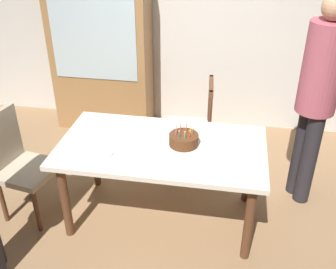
# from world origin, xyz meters

# --- Properties ---
(ground) EXTENTS (6.40, 6.40, 0.00)m
(ground) POSITION_xyz_m (0.00, 0.00, 0.00)
(ground) COLOR #93704C
(back_wall) EXTENTS (6.40, 0.10, 2.60)m
(back_wall) POSITION_xyz_m (0.00, 1.85, 1.30)
(back_wall) COLOR beige
(back_wall) RESTS_ON ground
(dining_table) EXTENTS (1.62, 0.89, 0.73)m
(dining_table) POSITION_xyz_m (0.00, 0.00, 0.64)
(dining_table) COLOR silver
(dining_table) RESTS_ON ground
(birthday_cake) EXTENTS (0.28, 0.28, 0.17)m
(birthday_cake) POSITION_xyz_m (0.17, 0.02, 0.78)
(birthday_cake) COLOR silver
(birthday_cake) RESTS_ON dining_table
(plate_near_celebrant) EXTENTS (0.22, 0.22, 0.01)m
(plate_near_celebrant) POSITION_xyz_m (-0.45, -0.20, 0.73)
(plate_near_celebrant) COLOR white
(plate_near_celebrant) RESTS_ON dining_table
(plate_far_side) EXTENTS (0.22, 0.22, 0.01)m
(plate_far_side) POSITION_xyz_m (-0.08, 0.20, 0.73)
(plate_far_side) COLOR white
(plate_far_side) RESTS_ON dining_table
(fork_near_celebrant) EXTENTS (0.18, 0.05, 0.01)m
(fork_near_celebrant) POSITION_xyz_m (-0.61, -0.18, 0.73)
(fork_near_celebrant) COLOR silver
(fork_near_celebrant) RESTS_ON dining_table
(fork_far_side) EXTENTS (0.18, 0.04, 0.01)m
(fork_far_side) POSITION_xyz_m (-0.24, 0.18, 0.73)
(fork_far_side) COLOR silver
(fork_far_side) RESTS_ON dining_table
(chair_spindle_back) EXTENTS (0.47, 0.47, 0.95)m
(chair_spindle_back) POSITION_xyz_m (0.15, 0.77, 0.46)
(chair_spindle_back) COLOR beige
(chair_spindle_back) RESTS_ON ground
(chair_upholstered) EXTENTS (0.51, 0.51, 0.95)m
(chair_upholstered) POSITION_xyz_m (-1.20, -0.13, 0.53)
(chair_upholstered) COLOR tan
(chair_upholstered) RESTS_ON ground
(person_guest) EXTENTS (0.32, 0.32, 1.82)m
(person_guest) POSITION_xyz_m (1.19, 0.51, 1.04)
(person_guest) COLOR #262328
(person_guest) RESTS_ON ground
(china_cabinet) EXTENTS (1.10, 0.45, 1.90)m
(china_cabinet) POSITION_xyz_m (-0.99, 1.56, 0.95)
(china_cabinet) COLOR #9E7042
(china_cabinet) RESTS_ON ground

